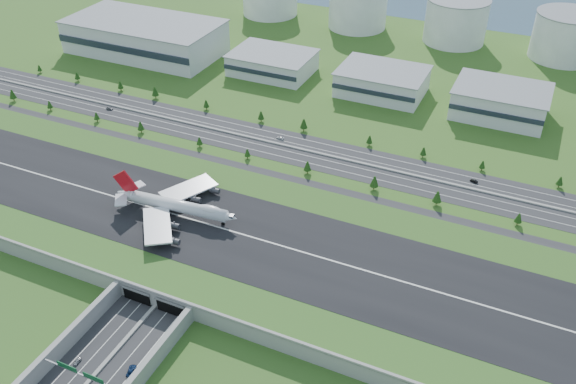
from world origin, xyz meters
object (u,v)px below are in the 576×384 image
at_px(car_2, 131,371).
at_px(car_4, 109,108).
at_px(car_5, 474,181).
at_px(car_7, 280,138).
at_px(boeing_747, 176,205).
at_px(car_0, 77,361).

relative_size(car_2, car_4, 1.30).
bearing_deg(car_5, car_7, -67.89).
bearing_deg(car_4, car_2, -143.73).
height_order(boeing_747, car_0, boeing_747).
xyz_separation_m(car_2, car_7, (-23.97, 183.70, -0.11)).
bearing_deg(car_2, car_0, -6.74).
bearing_deg(car_4, car_5, -90.76).
distance_m(car_5, car_7, 117.86).
relative_size(car_0, car_5, 0.88).
bearing_deg(car_2, car_5, -136.35).
height_order(car_0, car_7, car_7).
xyz_separation_m(boeing_747, car_2, (32.46, -82.62, -12.82)).
relative_size(boeing_747, car_7, 13.01).
relative_size(car_2, car_7, 1.20).
height_order(car_4, car_5, car_4).
distance_m(boeing_747, car_5, 162.99).
bearing_deg(car_0, car_5, 56.14).
height_order(car_0, car_2, car_2).
height_order(car_5, car_7, car_7).
bearing_deg(car_0, car_4, 122.35).
height_order(car_2, car_5, car_2).
xyz_separation_m(boeing_747, car_5, (126.35, 102.14, -12.94)).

